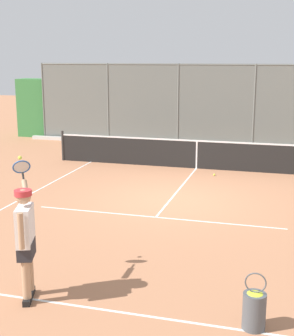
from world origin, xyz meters
TOP-DOWN VIEW (x-y plane):
  - ground_plane at (0.00, 0.00)m, footprint 60.00×60.00m
  - court_line_markings at (0.00, 1.75)m, footprint 7.63×9.63m
  - fence_backdrop at (0.00, -8.51)m, footprint 18.42×1.37m
  - tennis_net at (0.00, -3.78)m, footprint 9.80×0.09m
  - tennis_player at (0.89, 5.81)m, footprint 0.81×1.28m
  - tennis_ball_near_net at (-0.72, -2.93)m, footprint 0.07×0.07m
  - ball_basket at (-2.51, 5.73)m, footprint 0.32×0.32m

SIDE VIEW (x-z plane):
  - ground_plane at x=0.00m, z-range 0.00..0.00m
  - court_line_markings at x=0.00m, z-range 0.00..0.01m
  - tennis_ball_near_net at x=-0.72m, z-range 0.00..0.07m
  - ball_basket at x=-2.51m, z-range -0.11..0.71m
  - tennis_net at x=0.00m, z-range -0.04..1.03m
  - tennis_player at x=0.89m, z-range 0.02..2.06m
  - fence_backdrop at x=0.00m, z-range -0.37..3.01m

